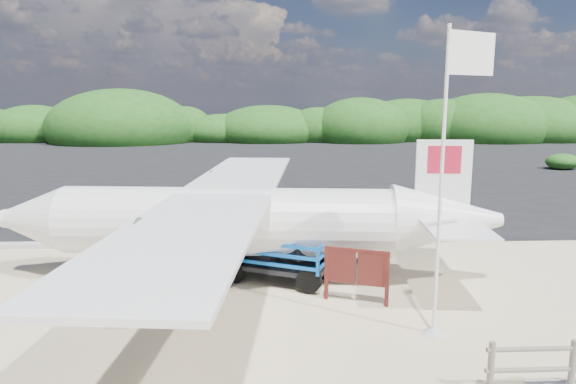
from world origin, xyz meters
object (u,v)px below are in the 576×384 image
(baggage_cart, at_px, (279,280))
(flagpole, at_px, (433,334))
(crew_b, at_px, (305,236))
(crew_c, at_px, (356,237))
(signboard, at_px, (356,302))
(crew_a, at_px, (241,247))
(aircraft_large, at_px, (445,177))

(baggage_cart, height_order, flagpole, flagpole)
(crew_b, xyz_separation_m, crew_c, (1.63, -0.43, 0.07))
(flagpole, height_order, signboard, flagpole)
(crew_b, height_order, crew_c, crew_c)
(signboard, xyz_separation_m, crew_a, (-3.11, 2.73, 0.74))
(flagpole, relative_size, crew_a, 4.55)
(flagpole, xyz_separation_m, crew_a, (-4.55, 4.63, 0.74))
(baggage_cart, relative_size, aircraft_large, 0.18)
(crew_c, relative_size, aircraft_large, 0.10)
(flagpole, bearing_deg, aircraft_large, 69.99)
(flagpole, xyz_separation_m, signboard, (-1.44, 1.91, 0.00))
(signboard, height_order, crew_a, crew_a)
(signboard, height_order, crew_c, crew_c)
(crew_a, height_order, aircraft_large, aircraft_large)
(crew_a, xyz_separation_m, crew_c, (3.69, 0.59, 0.13))
(aircraft_large, bearing_deg, signboard, 71.18)
(signboard, height_order, crew_b, crew_b)
(baggage_cart, distance_m, crew_c, 3.08)
(baggage_cart, distance_m, aircraft_large, 23.62)
(baggage_cart, xyz_separation_m, flagpole, (3.39, -3.70, 0.00))
(crew_c, bearing_deg, baggage_cart, 48.15)
(crew_c, xyz_separation_m, aircraft_large, (9.59, 18.75, -0.88))
(crew_a, distance_m, crew_b, 2.30)
(crew_b, bearing_deg, baggage_cart, 56.23)
(crew_b, bearing_deg, signboard, 96.76)
(signboard, bearing_deg, baggage_cart, 159.16)
(aircraft_large, bearing_deg, baggage_cart, 65.05)
(signboard, height_order, aircraft_large, aircraft_large)
(baggage_cart, xyz_separation_m, crew_c, (2.53, 1.52, 0.88))
(baggage_cart, bearing_deg, signboard, -18.16)
(crew_b, distance_m, crew_c, 1.69)
(baggage_cart, distance_m, crew_a, 1.66)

